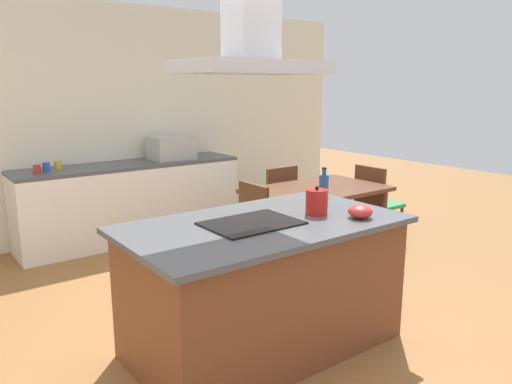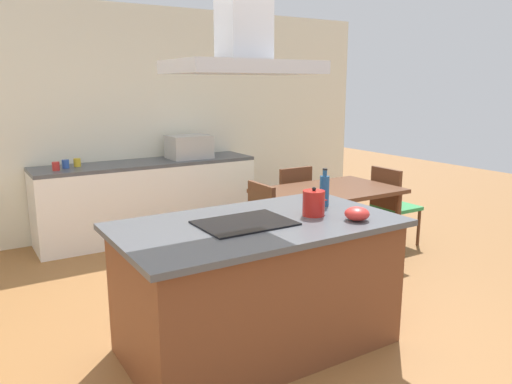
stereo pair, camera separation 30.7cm
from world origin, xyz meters
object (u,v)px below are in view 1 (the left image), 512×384
tea_kettle (317,202)px  chair_at_left_end (244,226)px  countertop_microwave (172,148)px  chair_facing_back_wall (276,199)px  dining_table (317,196)px  chair_at_right_end (375,199)px  olive_oil_bottle (324,189)px  coffee_mug_blue (46,167)px  mixing_bowl (360,212)px  cooktop (251,223)px  coffee_mug_red (37,169)px  coffee_mug_yellow (58,165)px  range_hood (251,31)px

tea_kettle → chair_at_left_end: size_ratio=0.23×
countertop_microwave → chair_facing_back_wall: (0.73, -1.11, -0.53)m
dining_table → chair_at_right_end: bearing=-0.0°
olive_oil_bottle → coffee_mug_blue: bearing=114.6°
mixing_bowl → chair_at_right_end: (1.87, 1.42, -0.44)m
cooktop → olive_oil_bottle: (0.75, 0.11, 0.11)m
coffee_mug_blue → chair_facing_back_wall: 2.49m
tea_kettle → chair_facing_back_wall: size_ratio=0.23×
cooktop → dining_table: 1.99m
countertop_microwave → chair_at_right_end: (1.64, -1.78, -0.53)m
cooktop → coffee_mug_red: 2.88m
countertop_microwave → dining_table: countertop_microwave is taller
chair_at_right_end → dining_table: bearing=180.0°
coffee_mug_red → coffee_mug_yellow: (0.25, 0.14, 0.00)m
tea_kettle → coffee_mug_red: tea_kettle is taller
cooktop → range_hood: size_ratio=0.67×
coffee_mug_blue → chair_at_left_end: coffee_mug_blue is taller
chair_facing_back_wall → dining_table: bearing=-90.0°
olive_oil_bottle → coffee_mug_yellow: bearing=112.1°
olive_oil_bottle → mixing_bowl: size_ratio=1.70×
range_hood → mixing_bowl: bearing=-25.3°
chair_at_right_end → chair_at_left_end: size_ratio=1.00×
coffee_mug_red → countertop_microwave: bearing=2.8°
coffee_mug_yellow → olive_oil_bottle: bearing=-67.9°
chair_at_left_end → range_hood: (-0.72, -1.10, 1.59)m
mixing_bowl → olive_oil_bottle: bearing=80.6°
cooktop → coffee_mug_yellow: 2.97m
coffee_mug_yellow → dining_table: 2.76m
chair_facing_back_wall → olive_oil_bottle: bearing=-118.1°
dining_table → range_hood: size_ratio=1.56×
olive_oil_bottle → countertop_microwave: 2.78m
cooktop → range_hood: bearing=0.0°
olive_oil_bottle → countertop_microwave: (0.16, 2.77, 0.02)m
countertop_microwave → chair_at_left_end: (-0.19, -1.78, -0.53)m
dining_table → chair_at_right_end: (0.92, -0.00, -0.16)m
coffee_mug_red → dining_table: size_ratio=0.06×
cooktop → countertop_microwave: (0.91, 2.88, 0.13)m
mixing_bowl → chair_at_left_end: mixing_bowl is taller
olive_oil_bottle → mixing_bowl: 0.44m
coffee_mug_red → chair_at_right_end: size_ratio=0.10×
coffee_mug_blue → countertop_microwave: bearing=-1.1°
olive_oil_bottle → coffee_mug_yellow: (-1.15, 2.84, -0.08)m
tea_kettle → mixing_bowl: (0.17, -0.25, -0.04)m
mixing_bowl → range_hood: (-0.68, 0.32, 1.16)m
countertop_microwave → dining_table: 1.96m
tea_kettle → mixing_bowl: tea_kettle is taller
chair_at_right_end → chair_at_left_end: 1.83m
mixing_bowl → chair_facing_back_wall: (0.96, 2.09, -0.44)m
chair_at_left_end → countertop_microwave: bearing=84.0°
tea_kettle → coffee_mug_blue: (-1.05, 2.98, -0.04)m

